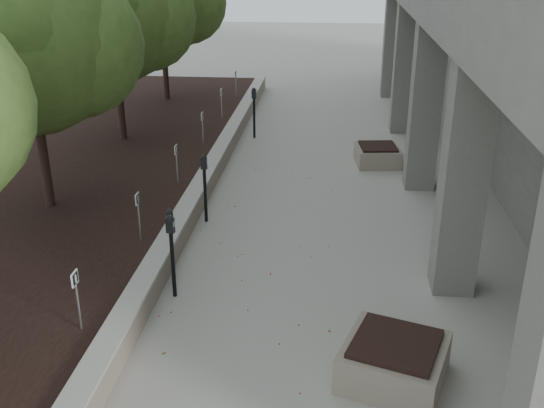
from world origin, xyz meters
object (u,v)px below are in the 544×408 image
at_px(parking_meter_3, 172,246).
at_px(parking_meter_5, 254,113).
at_px(parking_meter_2, 172,256).
at_px(planter_back, 377,155).
at_px(crabapple_tree_3, 32,79).
at_px(parking_meter_4, 205,189).
at_px(crabapple_tree_4, 115,42).
at_px(crabapple_tree_5, 162,21).
at_px(planter_front, 394,360).

relative_size(parking_meter_3, parking_meter_5, 0.90).
relative_size(parking_meter_2, planter_back, 1.33).
relative_size(crabapple_tree_3, parking_meter_3, 3.82).
bearing_deg(crabapple_tree_3, parking_meter_2, -39.36).
distance_m(parking_meter_2, parking_meter_5, 9.55).
height_order(crabapple_tree_3, parking_meter_4, crabapple_tree_3).
xyz_separation_m(crabapple_tree_3, crabapple_tree_4, (0.00, 5.00, 0.00)).
height_order(crabapple_tree_5, parking_meter_4, crabapple_tree_5).
height_order(crabapple_tree_4, crabapple_tree_5, same).
height_order(crabapple_tree_3, planter_front, crabapple_tree_3).
relative_size(crabapple_tree_5, parking_meter_4, 3.54).
bearing_deg(parking_meter_5, crabapple_tree_4, -149.00).
height_order(parking_meter_2, planter_front, parking_meter_2).
distance_m(crabapple_tree_3, parking_meter_5, 8.00).
xyz_separation_m(crabapple_tree_5, planter_front, (6.99, -14.69, -2.81)).
bearing_deg(crabapple_tree_4, parking_meter_4, -54.34).
bearing_deg(crabapple_tree_3, crabapple_tree_5, 90.00).
xyz_separation_m(crabapple_tree_4, parking_meter_3, (3.27, -7.31, -2.41)).
height_order(parking_meter_2, parking_meter_4, parking_meter_4).
bearing_deg(crabapple_tree_5, parking_meter_2, -75.07).
relative_size(crabapple_tree_4, crabapple_tree_5, 1.00).
distance_m(crabapple_tree_4, crabapple_tree_5, 5.00).
relative_size(crabapple_tree_4, parking_meter_4, 3.54).
xyz_separation_m(parking_meter_2, parking_meter_4, (-0.07, 3.14, 0.00)).
distance_m(parking_meter_2, planter_back, 8.35).
bearing_deg(parking_meter_3, planter_front, -47.02).
height_order(parking_meter_2, planter_back, parking_meter_2).
bearing_deg(planter_back, parking_meter_4, -132.80).
height_order(crabapple_tree_4, parking_meter_5, crabapple_tree_4).
xyz_separation_m(parking_meter_4, planter_back, (3.93, 4.25, -0.50)).
height_order(parking_meter_5, planter_back, parking_meter_5).
relative_size(crabapple_tree_3, crabapple_tree_5, 1.00).
bearing_deg(crabapple_tree_4, crabapple_tree_5, 90.00).
relative_size(parking_meter_2, parking_meter_3, 1.08).
xyz_separation_m(parking_meter_3, parking_meter_5, (0.32, 9.07, 0.08)).
bearing_deg(planter_back, crabapple_tree_4, 176.79).
height_order(crabapple_tree_3, parking_meter_3, crabapple_tree_3).
bearing_deg(crabapple_tree_5, crabapple_tree_4, -90.00).
relative_size(crabapple_tree_3, planter_back, 4.74).
distance_m(crabapple_tree_5, planter_back, 9.50).
bearing_deg(crabapple_tree_3, planter_front, -33.85).
xyz_separation_m(crabapple_tree_4, planter_back, (7.27, -0.41, -2.85)).
bearing_deg(crabapple_tree_4, crabapple_tree_3, -90.00).
distance_m(parking_meter_3, planter_back, 7.99).
bearing_deg(planter_front, parking_meter_2, 152.17).
height_order(crabapple_tree_5, parking_meter_3, crabapple_tree_5).
bearing_deg(parking_meter_5, planter_front, -68.47).
bearing_deg(parking_meter_3, crabapple_tree_4, 99.67).
xyz_separation_m(crabapple_tree_3, planter_back, (7.27, 4.59, -2.85)).
relative_size(parking_meter_5, planter_front, 1.17).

